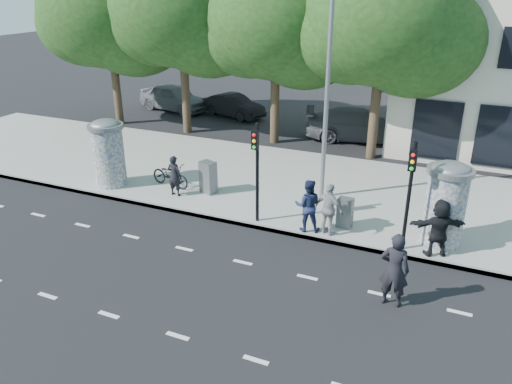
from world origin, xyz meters
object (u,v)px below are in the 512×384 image
at_px(ped_b, 175,176).
at_px(cabinet_right, 345,213).
at_px(ad_column_left, 108,151).
at_px(ped_f, 439,228).
at_px(ped_c, 308,205).
at_px(bicycle, 170,175).
at_px(ad_column_right, 446,202).
at_px(ped_e, 329,209).
at_px(traffic_pole_far, 410,186).
at_px(car_mid, 234,106).
at_px(traffic_pole_near, 257,163).
at_px(car_right, 360,125).
at_px(cabinet_left, 208,177).
at_px(car_left, 174,97).
at_px(man_road, 394,270).
at_px(street_lamp, 328,72).

distance_m(ped_b, cabinet_right, 6.52).
bearing_deg(ad_column_left, ped_f, -2.87).
bearing_deg(ped_c, bicycle, -29.58).
bearing_deg(ad_column_right, ped_e, -165.86).
xyz_separation_m(traffic_pole_far, car_mid, (-11.86, 12.74, -1.56)).
bearing_deg(traffic_pole_near, car_right, 85.07).
height_order(bicycle, car_mid, car_mid).
height_order(cabinet_left, car_left, car_left).
relative_size(cabinet_left, car_left, 0.26).
distance_m(ad_column_left, cabinet_right, 9.46).
bearing_deg(man_road, bicycle, -24.57).
xyz_separation_m(ad_column_left, cabinet_right, (9.42, 0.08, -0.88)).
bearing_deg(ad_column_right, car_right, 115.44).
bearing_deg(ad_column_left, traffic_pole_near, -6.11).
xyz_separation_m(street_lamp, ped_b, (-5.10, -2.03, -3.86)).
xyz_separation_m(ad_column_right, ped_b, (-9.50, -0.10, -0.61)).
xyz_separation_m(ped_e, ped_f, (3.28, 0.02, 0.02)).
bearing_deg(ped_e, ped_b, 13.25).
height_order(traffic_pole_far, cabinet_left, traffic_pole_far).
height_order(ad_column_left, ped_e, ad_column_left).
relative_size(ad_column_right, ped_f, 1.49).
distance_m(cabinet_left, car_mid, 12.03).
relative_size(ad_column_right, bicycle, 1.48).
distance_m(car_left, car_right, 12.27).
bearing_deg(ped_f, ped_b, -28.56).
xyz_separation_m(ad_column_left, car_mid, (-0.46, 12.03, -0.87)).
relative_size(ped_f, car_left, 0.37).
bearing_deg(cabinet_right, traffic_pole_near, -160.94).
bearing_deg(ad_column_left, ped_c, -4.36).
height_order(ped_e, car_right, ped_e).
bearing_deg(cabinet_left, man_road, -10.64).
relative_size(ped_e, ped_f, 0.98).
xyz_separation_m(ad_column_right, ped_c, (-4.04, -0.84, -0.51)).
xyz_separation_m(ped_f, car_mid, (-12.81, 12.65, -0.37)).
height_order(ped_c, bicycle, ped_c).
distance_m(ped_c, ped_e, 0.71).
bearing_deg(car_right, bicycle, 135.03).
relative_size(street_lamp, ped_b, 5.12).
bearing_deg(ped_c, cabinet_right, -162.49).
bearing_deg(bicycle, street_lamp, -66.58).
xyz_separation_m(traffic_pole_far, ped_f, (0.95, 0.09, -1.19)).
bearing_deg(car_left, car_mid, -77.90).
bearing_deg(ped_c, car_right, -102.36).
xyz_separation_m(car_left, car_right, (12.17, -1.59, -0.01)).
height_order(traffic_pole_near, man_road, traffic_pole_near).
height_order(street_lamp, car_mid, street_lamp).
height_order(ped_f, man_road, man_road).
distance_m(ped_b, car_right, 11.29).
distance_m(ad_column_left, man_road, 12.04).
relative_size(ad_column_right, car_mid, 0.66).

